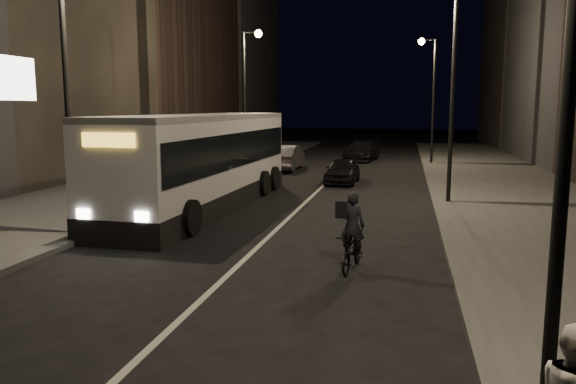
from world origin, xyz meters
The scene contains 13 objects.
ground centered at (0.00, 0.00, 0.00)m, with size 180.00×180.00×0.00m, color black.
sidewalk_right centered at (8.50, 14.00, 0.08)m, with size 7.00×70.00×0.16m, color #373734.
sidewalk_left centered at (-8.50, 14.00, 0.08)m, with size 7.00×70.00×0.16m, color #373734.
building_row_left centered at (-16.00, 28.50, 11.00)m, with size 8.00×61.00×22.00m, color black.
streetlight_right_mid centered at (5.33, 12.00, 5.36)m, with size 1.20×0.44×8.12m.
streetlight_right_far centered at (5.33, 28.00, 5.36)m, with size 1.20×0.44×8.12m.
streetlight_left_near centered at (-5.33, 4.00, 5.36)m, with size 1.20×0.44×8.12m.
streetlight_left_far centered at (-5.33, 22.00, 5.36)m, with size 1.20×0.44×8.12m.
city_bus centered at (-3.60, 9.59, 1.93)m, with size 3.41×13.28×3.55m.
cyclist_on_bicycle centered at (2.76, 2.28, 0.64)m, with size 0.81×1.72×1.91m.
car_near centered at (0.80, 17.63, 0.64)m, with size 1.52×3.78×1.29m, color black.
car_mid centered at (-3.27, 22.82, 0.78)m, with size 1.64×4.72×1.55m, color #39393B.
car_far centered at (0.80, 29.98, 0.71)m, with size 2.00×4.92×1.43m, color black.
Camera 1 is at (3.91, -10.57, 3.82)m, focal length 35.00 mm.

